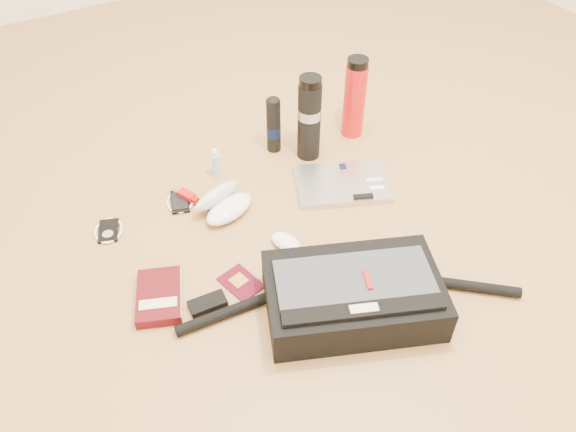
{
  "coord_description": "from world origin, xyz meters",
  "views": [
    {
      "loc": [
        -0.59,
        -0.89,
        1.18
      ],
      "look_at": [
        0.01,
        0.12,
        0.06
      ],
      "focal_mm": 35.0,
      "sensor_mm": 36.0,
      "label": 1
    }
  ],
  "objects": [
    {
      "name": "laptop",
      "position": [
        0.27,
        0.21,
        0.01
      ],
      "size": [
        0.35,
        0.3,
        0.03
      ],
      "rotation": [
        0.0,
        0.0,
        -0.42
      ],
      "color": "#B9B9BC",
      "rests_on": "ground"
    },
    {
      "name": "aerosol_can",
      "position": [
        0.18,
        0.49,
        0.1
      ],
      "size": [
        0.06,
        0.06,
        0.21
      ],
      "rotation": [
        0.0,
        0.0,
        -0.32
      ],
      "color": "black",
      "rests_on": "ground"
    },
    {
      "name": "sunglasses_case",
      "position": [
        -0.11,
        0.3,
        0.03
      ],
      "size": [
        0.21,
        0.19,
        0.1
      ],
      "rotation": [
        0.0,
        0.0,
        0.31
      ],
      "color": "white",
      "rests_on": "ground"
    },
    {
      "name": "spray_bottle",
      "position": [
        -0.06,
        0.47,
        0.05
      ],
      "size": [
        0.03,
        0.03,
        0.1
      ],
      "rotation": [
        0.0,
        0.0,
        0.17
      ],
      "color": "#9EC9D9",
      "rests_on": "ground"
    },
    {
      "name": "ipod",
      "position": [
        -0.45,
        0.39,
        0.01
      ],
      "size": [
        0.11,
        0.11,
        0.01
      ],
      "rotation": [
        0.0,
        0.0,
        -0.36
      ],
      "color": "black",
      "rests_on": "ground"
    },
    {
      "name": "ground",
      "position": [
        0.0,
        0.0,
        0.0
      ],
      "size": [
        4.0,
        4.0,
        0.0
      ],
      "primitive_type": "plane",
      "color": "#AA7D47",
      "rests_on": "ground"
    },
    {
      "name": "thermos_black",
      "position": [
        0.26,
        0.41,
        0.15
      ],
      "size": [
        0.1,
        0.1,
        0.3
      ],
      "rotation": [
        0.0,
        0.0,
        0.38
      ],
      "color": "black",
      "rests_on": "ground"
    },
    {
      "name": "inhaler",
      "position": [
        -0.19,
        0.41,
        0.01
      ],
      "size": [
        0.06,
        0.1,
        0.03
      ],
      "rotation": [
        0.0,
        0.0,
        0.4
      ],
      "color": "red",
      "rests_on": "ground"
    },
    {
      "name": "thermos_red",
      "position": [
        0.47,
        0.44,
        0.14
      ],
      "size": [
        0.09,
        0.09,
        0.29
      ],
      "rotation": [
        0.0,
        0.0,
        0.28
      ],
      "color": "red",
      "rests_on": "ground"
    },
    {
      "name": "book",
      "position": [
        -0.41,
        0.07,
        0.02
      ],
      "size": [
        0.17,
        0.21,
        0.03
      ],
      "rotation": [
        0.0,
        0.0,
        -0.39
      ],
      "color": "#44080C",
      "rests_on": "ground"
    },
    {
      "name": "phone",
      "position": [
        -0.22,
        0.4,
        0.01
      ],
      "size": [
        0.11,
        0.12,
        0.01
      ],
      "rotation": [
        0.0,
        0.0,
        -0.33
      ],
      "color": "black",
      "rests_on": "ground"
    },
    {
      "name": "mouse",
      "position": [
        -0.02,
        0.07,
        0.02
      ],
      "size": [
        0.09,
        0.11,
        0.03
      ],
      "rotation": [
        0.0,
        0.0,
        0.36
      ],
      "color": "white",
      "rests_on": "ground"
    },
    {
      "name": "messenger_bag",
      "position": [
        0.01,
        -0.21,
        0.06
      ],
      "size": [
        0.84,
        0.44,
        0.13
      ],
      "rotation": [
        0.0,
        0.0,
        -0.4
      ],
      "color": "black",
      "rests_on": "ground"
    },
    {
      "name": "passport",
      "position": [
        -0.2,
        0.02,
        0.0
      ],
      "size": [
        0.11,
        0.13,
        0.01
      ],
      "rotation": [
        0.0,
        0.0,
        0.23
      ],
      "color": "#450412",
      "rests_on": "ground"
    }
  ]
}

